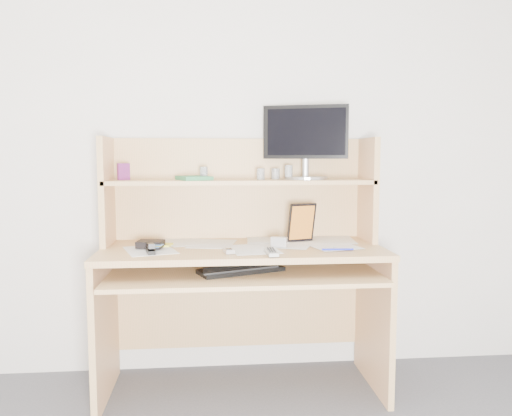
{
  "coord_description": "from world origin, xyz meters",
  "views": [
    {
      "loc": [
        -0.16,
        -0.98,
        1.19
      ],
      "look_at": [
        0.06,
        1.43,
        0.95
      ],
      "focal_mm": 35.0,
      "sensor_mm": 36.0,
      "label": 1
    }
  ],
  "objects": [
    {
      "name": "flip_phone",
      "position": [
        -0.07,
        1.32,
        0.77
      ],
      "size": [
        0.05,
        0.08,
        0.02
      ],
      "primitive_type": "cube",
      "rotation": [
        0.0,
        0.0,
        0.2
      ],
      "color": "#B4B4B6",
      "rests_on": "paper_clutter"
    },
    {
      "name": "blue_pen",
      "position": [
        0.44,
        1.32,
        0.76
      ],
      "size": [
        0.15,
        0.02,
        0.01
      ],
      "primitive_type": "cylinder",
      "rotation": [
        1.57,
        0.0,
        1.51
      ],
      "color": "#1922BB",
      "rests_on": "paper_clutter"
    },
    {
      "name": "chip_stack_a",
      "position": [
        0.11,
        1.63,
        1.11
      ],
      "size": [
        0.06,
        0.06,
        0.06
      ],
      "primitive_type": "cylinder",
      "rotation": [
        0.0,
        0.0,
        -0.41
      ],
      "color": "black",
      "rests_on": "desk"
    },
    {
      "name": "game_case",
      "position": [
        0.32,
        1.57,
        0.86
      ],
      "size": [
        0.14,
        0.06,
        0.2
      ],
      "primitive_type": "cube",
      "rotation": [
        0.0,
        0.0,
        0.29
      ],
      "color": "black",
      "rests_on": "paper_clutter"
    },
    {
      "name": "sticky_note_pad",
      "position": [
        -0.4,
        1.54,
        0.76
      ],
      "size": [
        0.1,
        0.1,
        0.01
      ],
      "primitive_type": "cube",
      "rotation": [
        0.0,
        0.0,
        -0.23
      ],
      "color": "yellow",
      "rests_on": "desk"
    },
    {
      "name": "back_wall",
      "position": [
        0.0,
        1.8,
        1.25
      ],
      "size": [
        3.6,
        0.04,
        2.5
      ],
      "primitive_type": "cube",
      "color": "silver",
      "rests_on": "floor"
    },
    {
      "name": "shelf_book",
      "position": [
        -0.24,
        1.61,
        1.09
      ],
      "size": [
        0.2,
        0.24,
        0.02
      ],
      "primitive_type": "cube",
      "rotation": [
        0.0,
        0.0,
        0.34
      ],
      "color": "#327E44",
      "rests_on": "desk"
    },
    {
      "name": "desk",
      "position": [
        0.0,
        1.56,
        0.69
      ],
      "size": [
        1.4,
        0.7,
        1.3
      ],
      "color": "tan",
      "rests_on": "floor"
    },
    {
      "name": "keyboard",
      "position": [
        -0.01,
        1.35,
        0.66
      ],
      "size": [
        0.43,
        0.29,
        0.03
      ],
      "rotation": [
        0.0,
        0.0,
        0.38
      ],
      "color": "black",
      "rests_on": "desk"
    },
    {
      "name": "chip_stack_d",
      "position": [
        0.26,
        1.65,
        1.12
      ],
      "size": [
        0.05,
        0.05,
        0.07
      ],
      "primitive_type": "cylinder",
      "rotation": [
        0.0,
        0.0,
        -0.19
      ],
      "color": "silver",
      "rests_on": "desk"
    },
    {
      "name": "wallet",
      "position": [
        -0.45,
        1.49,
        0.77
      ],
      "size": [
        0.14,
        0.12,
        0.03
      ],
      "primitive_type": "cube",
      "rotation": [
        0.0,
        0.0,
        -0.15
      ],
      "color": "black",
      "rests_on": "paper_clutter"
    },
    {
      "name": "stapler",
      "position": [
        -0.44,
        1.36,
        0.78
      ],
      "size": [
        0.06,
        0.14,
        0.04
      ],
      "primitive_type": "cube",
      "rotation": [
        0.0,
        0.0,
        0.21
      ],
      "color": "black",
      "rests_on": "paper_clutter"
    },
    {
      "name": "digital_camera",
      "position": [
        0.18,
        1.44,
        0.78
      ],
      "size": [
        0.08,
        0.06,
        0.05
      ],
      "primitive_type": "cube",
      "rotation": [
        0.0,
        0.0,
        -0.34
      ],
      "color": "#BBBABD",
      "rests_on": "paper_clutter"
    },
    {
      "name": "paper_clutter",
      "position": [
        0.0,
        1.48,
        0.75
      ],
      "size": [
        1.32,
        0.54,
        0.01
      ],
      "primitive_type": "cube",
      "color": "silver",
      "rests_on": "desk"
    },
    {
      "name": "card_box",
      "position": [
        -0.6,
        1.63,
        1.12
      ],
      "size": [
        0.06,
        0.05,
        0.09
      ],
      "primitive_type": "cube",
      "rotation": [
        0.0,
        0.0,
        0.57
      ],
      "color": "maroon",
      "rests_on": "desk"
    },
    {
      "name": "tv_remote",
      "position": [
        0.12,
        1.26,
        0.76
      ],
      "size": [
        0.05,
        0.16,
        0.02
      ],
      "primitive_type": "cube",
      "rotation": [
        0.0,
        0.0,
        0.04
      ],
      "color": "#AAA9A4",
      "rests_on": "paper_clutter"
    },
    {
      "name": "chip_stack_c",
      "position": [
        0.19,
        1.67,
        1.11
      ],
      "size": [
        0.06,
        0.06,
        0.06
      ],
      "primitive_type": "cylinder",
      "rotation": [
        0.0,
        0.0,
        0.41
      ],
      "color": "black",
      "rests_on": "desk"
    },
    {
      "name": "monitor",
      "position": [
        0.35,
        1.66,
        1.29
      ],
      "size": [
        0.44,
        0.23,
        0.39
      ],
      "rotation": [
        0.0,
        0.0,
        -0.34
      ],
      "color": "#A5A5A9",
      "rests_on": "desk"
    },
    {
      "name": "chip_stack_b",
      "position": [
        -0.19,
        1.64,
        1.11
      ],
      "size": [
        0.05,
        0.05,
        0.07
      ],
      "primitive_type": "cylinder",
      "rotation": [
        0.0,
        0.0,
        -0.33
      ],
      "color": "white",
      "rests_on": "desk"
    }
  ]
}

